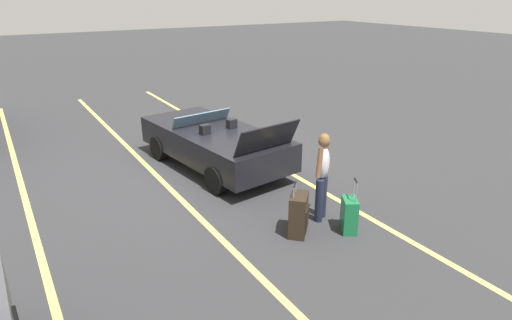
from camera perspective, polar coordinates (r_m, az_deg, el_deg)
name	(u,v)px	position (r m, az deg, el deg)	size (l,w,h in m)	color
ground_plane	(215,166)	(10.67, -5.30, -0.83)	(80.00, 80.00, 0.00)	#333335
lot_line_near	(261,157)	(11.26, 0.64, 0.45)	(18.00, 0.12, 0.01)	#EAE066
lot_line_mid	(159,178)	(10.19, -12.36, -2.34)	(18.00, 0.12, 0.01)	#EAE066
lot_line_far	(27,207)	(9.77, -27.44, -5.41)	(18.00, 0.12, 0.01)	#EAE066
convertible_car	(210,141)	(10.63, -6.00, 2.44)	(4.36, 2.26, 1.52)	black
suitcase_large_black	(299,215)	(7.65, 5.52, -7.07)	(0.54, 0.53, 0.94)	#2D2319
suitcase_medium_bright	(349,215)	(7.90, 11.95, -6.96)	(0.47, 0.41, 0.98)	#19723F
traveler_person	(322,172)	(7.97, 8.58, -1.57)	(0.40, 0.56, 1.65)	#1E2338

